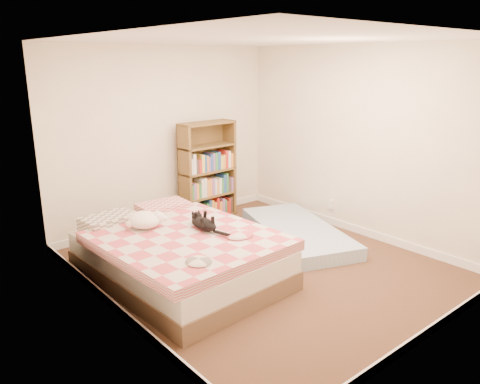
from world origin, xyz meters
TOP-DOWN VIEW (x-y plane):
  - room at (0.00, 0.00)m, footprint 3.51×4.01m
  - bed at (-0.87, 0.39)m, footprint 1.71×2.28m
  - bookshelf at (0.54, 1.78)m, footprint 0.88×0.33m
  - floor_mattress at (0.96, 0.32)m, footprint 1.47×2.10m
  - black_cat at (-0.62, 0.26)m, footprint 0.28×0.66m
  - white_dog at (-1.07, 0.69)m, footprint 0.42×0.45m

SIDE VIEW (x-z plane):
  - floor_mattress at x=0.96m, z-range 0.00..0.17m
  - bed at x=-0.87m, z-range -0.03..0.56m
  - bookshelf at x=0.54m, z-range -0.19..1.26m
  - black_cat at x=-0.62m, z-range 0.52..0.67m
  - white_dog at x=-1.07m, z-range 0.53..0.71m
  - room at x=0.00m, z-range -0.06..2.45m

